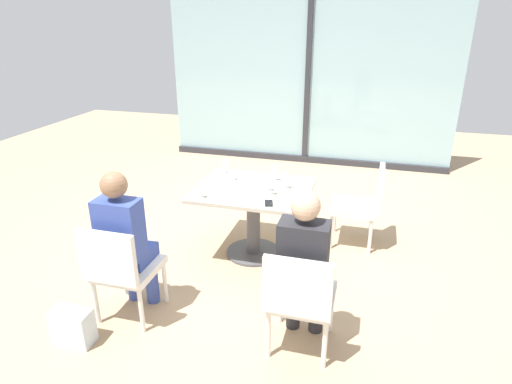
{
  "coord_description": "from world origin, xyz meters",
  "views": [
    {
      "loc": [
        1.08,
        -3.79,
        2.31
      ],
      "look_at": [
        0.0,
        0.1,
        0.65
      ],
      "focal_mm": 30.37,
      "sensor_mm": 36.0,
      "label": 1
    }
  ],
  "objects_px": {
    "dining_table_main": "(253,206)",
    "wine_glass_0": "(271,182)",
    "chair_far_right": "(364,201)",
    "person_front_left": "(125,237)",
    "person_front_right": "(304,262)",
    "wine_glass_4": "(269,178)",
    "wine_glass_1": "(200,185)",
    "handbag_0": "(73,327)",
    "cell_phone_on_table": "(269,203)",
    "coffee_cup": "(232,176)",
    "wine_glass_2": "(225,162)",
    "wine_glass_5": "(275,168)",
    "chair_front_left": "(121,267)",
    "wine_glass_3": "(286,176)",
    "chair_front_right": "(300,296)"
  },
  "relations": [
    {
      "from": "wine_glass_2",
      "to": "wine_glass_3",
      "type": "relative_size",
      "value": 1.0
    },
    {
      "from": "chair_front_left",
      "to": "wine_glass_4",
      "type": "distance_m",
      "value": 1.58
    },
    {
      "from": "wine_glass_1",
      "to": "coffee_cup",
      "type": "relative_size",
      "value": 2.06
    },
    {
      "from": "dining_table_main",
      "to": "coffee_cup",
      "type": "height_order",
      "value": "coffee_cup"
    },
    {
      "from": "wine_glass_3",
      "to": "wine_glass_0",
      "type": "bearing_deg",
      "value": -117.51
    },
    {
      "from": "wine_glass_2",
      "to": "wine_glass_5",
      "type": "distance_m",
      "value": 0.57
    },
    {
      "from": "handbag_0",
      "to": "person_front_right",
      "type": "bearing_deg",
      "value": 14.54
    },
    {
      "from": "wine_glass_1",
      "to": "wine_glass_4",
      "type": "relative_size",
      "value": 1.0
    },
    {
      "from": "person_front_left",
      "to": "coffee_cup",
      "type": "height_order",
      "value": "person_front_left"
    },
    {
      "from": "wine_glass_4",
      "to": "chair_front_left",
      "type": "bearing_deg",
      "value": -124.32
    },
    {
      "from": "wine_glass_5",
      "to": "wine_glass_3",
      "type": "bearing_deg",
      "value": -50.99
    },
    {
      "from": "dining_table_main",
      "to": "chair_far_right",
      "type": "height_order",
      "value": "chair_far_right"
    },
    {
      "from": "wine_glass_0",
      "to": "cell_phone_on_table",
      "type": "bearing_deg",
      "value": -82.61
    },
    {
      "from": "dining_table_main",
      "to": "wine_glass_0",
      "type": "relative_size",
      "value": 6.03
    },
    {
      "from": "chair_far_right",
      "to": "wine_glass_0",
      "type": "bearing_deg",
      "value": -143.61
    },
    {
      "from": "chair_front_left",
      "to": "wine_glass_0",
      "type": "distance_m",
      "value": 1.53
    },
    {
      "from": "chair_far_right",
      "to": "wine_glass_0",
      "type": "distance_m",
      "value": 1.12
    },
    {
      "from": "dining_table_main",
      "to": "cell_phone_on_table",
      "type": "height_order",
      "value": "cell_phone_on_table"
    },
    {
      "from": "chair_front_left",
      "to": "chair_far_right",
      "type": "bearing_deg",
      "value": 45.67
    },
    {
      "from": "chair_front_right",
      "to": "handbag_0",
      "type": "bearing_deg",
      "value": -168.18
    },
    {
      "from": "wine_glass_2",
      "to": "wine_glass_5",
      "type": "height_order",
      "value": "same"
    },
    {
      "from": "chair_far_right",
      "to": "wine_glass_5",
      "type": "bearing_deg",
      "value": -164.8
    },
    {
      "from": "dining_table_main",
      "to": "wine_glass_3",
      "type": "xyz_separation_m",
      "value": [
        0.31,
        0.08,
        0.33
      ]
    },
    {
      "from": "chair_far_right",
      "to": "cell_phone_on_table",
      "type": "relative_size",
      "value": 6.04
    },
    {
      "from": "handbag_0",
      "to": "wine_glass_1",
      "type": "bearing_deg",
      "value": 66.13
    },
    {
      "from": "wine_glass_1",
      "to": "wine_glass_4",
      "type": "bearing_deg",
      "value": 30.81
    },
    {
      "from": "person_front_right",
      "to": "wine_glass_3",
      "type": "bearing_deg",
      "value": 107.33
    },
    {
      "from": "wine_glass_2",
      "to": "chair_far_right",
      "type": "bearing_deg",
      "value": 6.9
    },
    {
      "from": "chair_far_right",
      "to": "person_front_left",
      "type": "distance_m",
      "value": 2.45
    },
    {
      "from": "person_front_right",
      "to": "chair_front_left",
      "type": "bearing_deg",
      "value": -175.56
    },
    {
      "from": "chair_far_right",
      "to": "wine_glass_4",
      "type": "distance_m",
      "value": 1.11
    },
    {
      "from": "chair_front_left",
      "to": "wine_glass_5",
      "type": "bearing_deg",
      "value": 61.08
    },
    {
      "from": "person_front_right",
      "to": "wine_glass_4",
      "type": "relative_size",
      "value": 6.81
    },
    {
      "from": "chair_front_left",
      "to": "cell_phone_on_table",
      "type": "distance_m",
      "value": 1.37
    },
    {
      "from": "wine_glass_0",
      "to": "wine_glass_5",
      "type": "xyz_separation_m",
      "value": [
        -0.05,
        0.38,
        0.0
      ]
    },
    {
      "from": "chair_front_right",
      "to": "person_front_left",
      "type": "distance_m",
      "value": 1.43
    },
    {
      "from": "wine_glass_0",
      "to": "wine_glass_5",
      "type": "relative_size",
      "value": 1.0
    },
    {
      "from": "wine_glass_0",
      "to": "chair_far_right",
      "type": "bearing_deg",
      "value": 36.39
    },
    {
      "from": "coffee_cup",
      "to": "chair_far_right",
      "type": "bearing_deg",
      "value": 14.64
    },
    {
      "from": "dining_table_main",
      "to": "wine_glass_2",
      "type": "height_order",
      "value": "wine_glass_2"
    },
    {
      "from": "wine_glass_2",
      "to": "wine_glass_4",
      "type": "relative_size",
      "value": 1.0
    },
    {
      "from": "person_front_left",
      "to": "handbag_0",
      "type": "relative_size",
      "value": 4.2
    },
    {
      "from": "dining_table_main",
      "to": "handbag_0",
      "type": "relative_size",
      "value": 3.72
    },
    {
      "from": "dining_table_main",
      "to": "wine_glass_2",
      "type": "bearing_deg",
      "value": 140.74
    },
    {
      "from": "person_front_left",
      "to": "cell_phone_on_table",
      "type": "bearing_deg",
      "value": 42.53
    },
    {
      "from": "wine_glass_1",
      "to": "handbag_0",
      "type": "relative_size",
      "value": 0.62
    },
    {
      "from": "wine_glass_2",
      "to": "person_front_left",
      "type": "bearing_deg",
      "value": -101.01
    },
    {
      "from": "wine_glass_4",
      "to": "handbag_0",
      "type": "relative_size",
      "value": 0.62
    },
    {
      "from": "person_front_right",
      "to": "chair_front_right",
      "type": "bearing_deg",
      "value": -90.0
    },
    {
      "from": "chair_far_right",
      "to": "wine_glass_4",
      "type": "height_order",
      "value": "wine_glass_4"
    }
  ]
}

